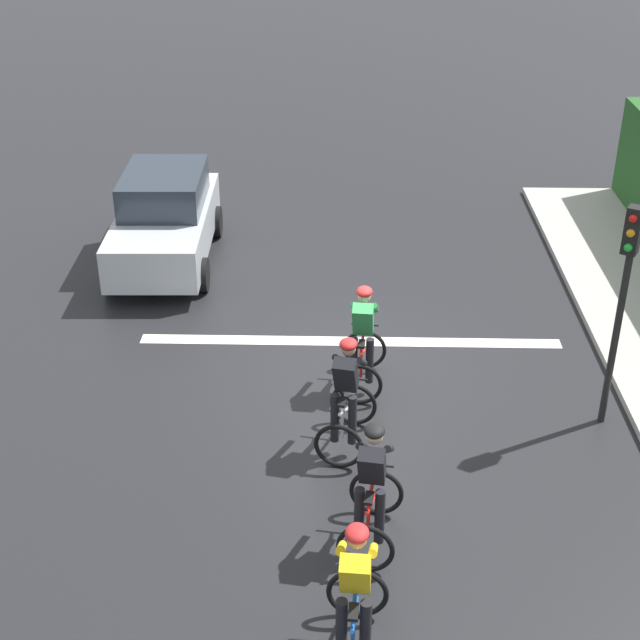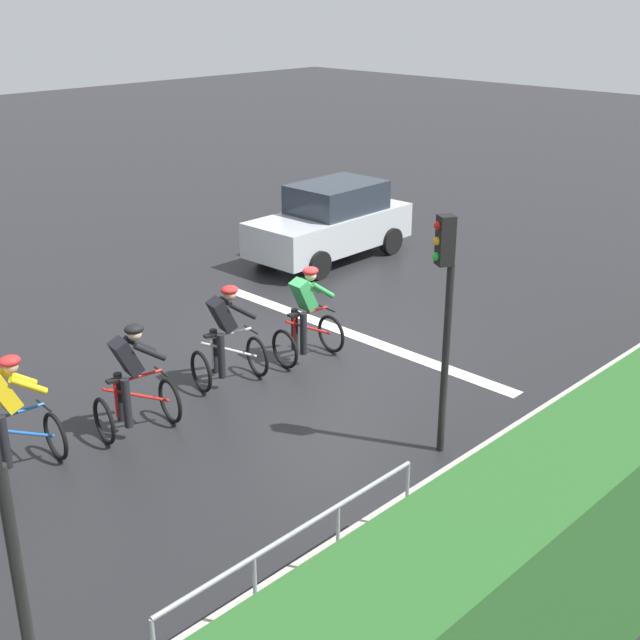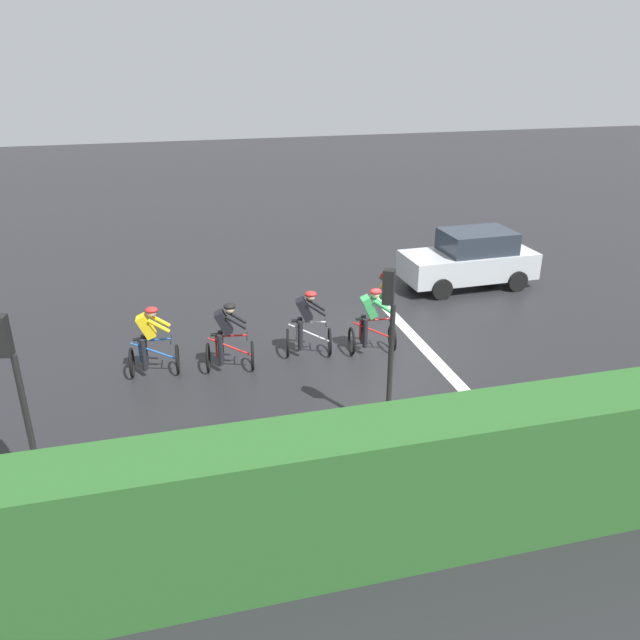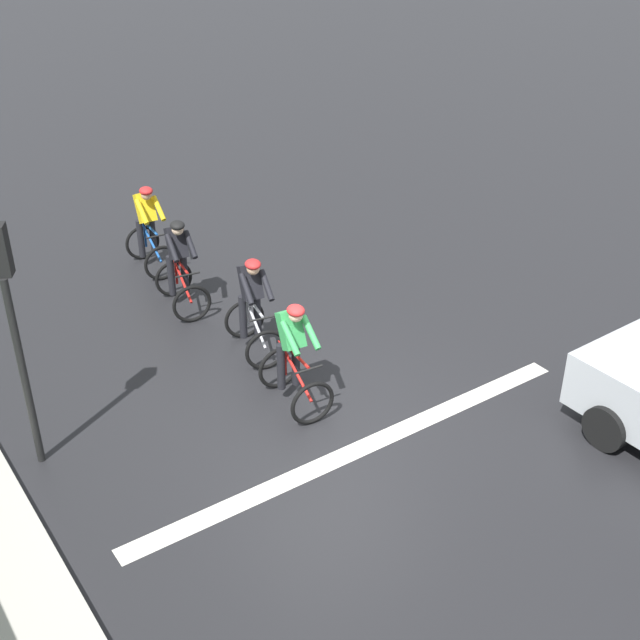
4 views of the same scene
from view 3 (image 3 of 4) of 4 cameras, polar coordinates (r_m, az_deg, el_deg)
The scene contains 13 objects.
ground_plane at distance 16.12m, azimuth 6.42°, elevation -2.36°, with size 80.00×80.00×0.00m, color black.
sidewalk_kerb at distance 11.13m, azimuth 6.62°, elevation -15.06°, with size 2.80×19.67×0.12m, color #ADA89E.
stone_wall_low at distance 10.38m, azimuth 8.51°, elevation -17.16°, with size 0.44×19.67×0.50m, color gray.
hedge_wall at distance 9.62m, azimuth 9.52°, elevation -14.27°, with size 1.10×19.67×2.26m, color #265623.
road_marking_stop_line at distance 16.39m, azimuth 8.91°, elevation -2.04°, with size 7.00×0.30×0.01m, color silver.
cyclist_lead at distance 14.84m, azimuth -14.91°, elevation -1.99°, with size 0.76×1.13×1.66m.
cyclist_second at distance 14.70m, azimuth -8.28°, elevation -1.66°, with size 0.84×1.17×1.66m.
cyclist_mid at distance 15.26m, azimuth -1.17°, elevation -0.45°, with size 0.88×1.19×1.66m.
cyclist_fourth at distance 15.44m, azimuth 4.60°, elevation -0.22°, with size 0.78×1.14×1.66m.
car_silver at distance 20.37m, azimuth 13.30°, elevation 5.34°, with size 1.96×4.14×1.76m.
traffic_light_near_crossing at distance 11.65m, azimuth 6.20°, elevation -0.73°, with size 0.27×0.29×3.34m.
traffic_light_far_junction at distance 10.78m, azimuth -25.63°, elevation -5.14°, with size 0.23×0.31×3.34m.
pedestrian_railing_kerbside at distance 10.88m, azimuth -10.55°, elevation -11.58°, with size 0.07×3.51×1.03m.
Camera 3 is at (-13.52, 5.38, 6.94)m, focal length 35.72 mm.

